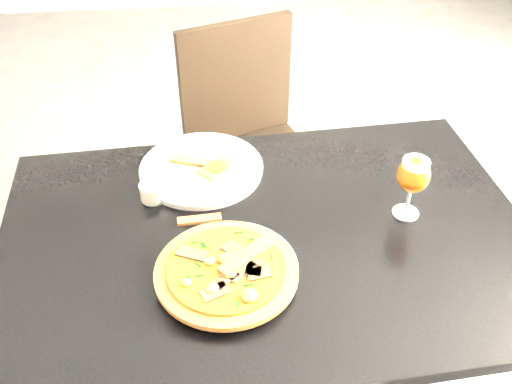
{
  "coord_description": "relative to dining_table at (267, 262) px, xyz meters",
  "views": [
    {
      "loc": [
        0.01,
        -1.26,
        1.64
      ],
      "look_at": [
        0.12,
        -0.28,
        0.83
      ],
      "focal_mm": 40.0,
      "sensor_mm": 36.0,
      "label": 1
    }
  ],
  "objects": [
    {
      "name": "chair_far",
      "position": [
        0.04,
        0.7,
        -0.16
      ],
      "size": [
        0.54,
        0.54,
        0.91
      ],
      "rotation": [
        0.0,
        0.0,
        0.33
      ],
      "color": "black",
      "rests_on": "ground"
    },
    {
      "name": "plate_second",
      "position": [
        -0.14,
        0.25,
        0.1
      ],
      "size": [
        0.37,
        0.37,
        0.02
      ],
      "primitive_type": "cylinder",
      "rotation": [
        0.0,
        0.0,
        -0.19
      ],
      "color": "white",
      "rests_on": "dining_table"
    },
    {
      "name": "sauce_cup",
      "position": [
        -0.26,
        0.16,
        0.11
      ],
      "size": [
        0.06,
        0.06,
        0.04
      ],
      "color": "silver",
      "rests_on": "dining_table"
    },
    {
      "name": "pizza",
      "position": [
        -0.1,
        -0.12,
        0.11
      ],
      "size": [
        0.3,
        0.3,
        0.03
      ],
      "rotation": [
        0.0,
        0.0,
        0.38
      ],
      "color": "#954B24",
      "rests_on": "plate_main"
    },
    {
      "name": "loose_crust",
      "position": [
        -0.15,
        0.06,
        0.09
      ],
      "size": [
        0.1,
        0.03,
        0.01
      ],
      "primitive_type": "cube",
      "rotation": [
        0.0,
        0.0,
        0.05
      ],
      "color": "#954B24",
      "rests_on": "dining_table"
    },
    {
      "name": "beer_glass",
      "position": [
        0.33,
        0.04,
        0.2
      ],
      "size": [
        0.07,
        0.07,
        0.16
      ],
      "color": "silver",
      "rests_on": "dining_table"
    },
    {
      "name": "plate_main",
      "position": [
        -0.09,
        -0.1,
        0.1
      ],
      "size": [
        0.28,
        0.28,
        0.01
      ],
      "primitive_type": "cylinder",
      "rotation": [
        0.0,
        0.0,
        -0.02
      ],
      "color": "white",
      "rests_on": "dining_table"
    },
    {
      "name": "crust_scraps",
      "position": [
        -0.12,
        0.25,
        0.11
      ],
      "size": [
        0.17,
        0.12,
        0.01
      ],
      "rotation": [
        0.0,
        0.0,
        0.07
      ],
      "color": "#954B24",
      "rests_on": "plate_second"
    },
    {
      "name": "dining_table",
      "position": [
        0.0,
        0.0,
        0.0
      ],
      "size": [
        1.24,
        0.86,
        0.75
      ],
      "rotation": [
        0.0,
        0.0,
        0.05
      ],
      "color": "black",
      "rests_on": "ground"
    },
    {
      "name": "ground",
      "position": [
        -0.14,
        0.34,
        -0.66
      ],
      "size": [
        6.0,
        6.0,
        0.0
      ],
      "primitive_type": "plane",
      "color": "#4B4B4D",
      "rests_on": "ground"
    }
  ]
}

